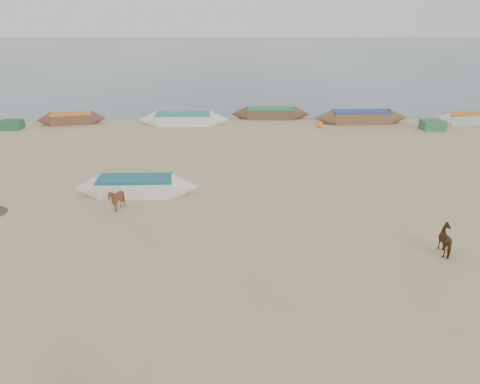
# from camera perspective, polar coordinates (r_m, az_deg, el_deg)

# --- Properties ---
(ground) EXTENTS (140.00, 140.00, 0.00)m
(ground) POSITION_cam_1_polar(r_m,az_deg,el_deg) (15.34, 0.55, -8.91)
(ground) COLOR tan
(ground) RESTS_ON ground
(sea) EXTENTS (160.00, 160.00, 0.00)m
(sea) POSITION_cam_1_polar(r_m,az_deg,el_deg) (95.57, -1.76, 16.55)
(sea) COLOR slate
(sea) RESTS_ON ground
(calf_front) EXTENTS (1.15, 1.11, 0.97)m
(calf_front) POSITION_cam_1_polar(r_m,az_deg,el_deg) (19.83, -14.83, -0.87)
(calf_front) COLOR #592F1C
(calf_front) RESTS_ON ground
(calf_right) EXTENTS (1.08, 1.17, 0.96)m
(calf_right) POSITION_cam_1_polar(r_m,az_deg,el_deg) (17.32, 24.11, -5.42)
(calf_right) COLOR #4C2F18
(calf_right) RESTS_ON ground
(near_canoe) EXTENTS (5.57, 1.29, 0.83)m
(near_canoe) POSITION_cam_1_polar(r_m,az_deg,el_deg) (21.31, -12.56, 0.68)
(near_canoe) COLOR silver
(near_canoe) RESTS_ON ground
(waterline_canoes) EXTENTS (56.87, 4.13, 0.94)m
(waterline_canoes) POSITION_cam_1_polar(r_m,az_deg,el_deg) (34.40, -1.65, 8.98)
(waterline_canoes) COLOR brown
(waterline_canoes) RESTS_ON ground
(beach_clutter) EXTENTS (47.06, 4.34, 0.64)m
(beach_clutter) POSITION_cam_1_polar(r_m,az_deg,el_deg) (34.10, 5.56, 8.56)
(beach_clutter) COLOR #295C3D
(beach_clutter) RESTS_ON ground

